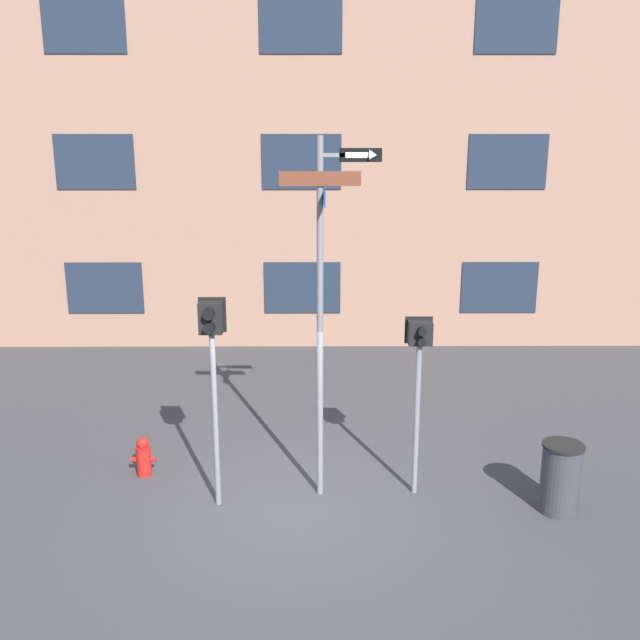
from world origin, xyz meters
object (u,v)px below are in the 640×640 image
object	(u,v)px
fire_hydrant	(144,457)
pedestrian_signal_left	(212,346)
street_sign_pole	(324,292)
trash_bin	(561,478)
pedestrian_signal_right	(419,359)

from	to	relation	value
fire_hydrant	pedestrian_signal_left	bearing A→B (deg)	-35.19
street_sign_pole	fire_hydrant	distance (m)	3.97
street_sign_pole	trash_bin	size ratio (longest dim) A/B	5.04
fire_hydrant	trash_bin	distance (m)	6.21
street_sign_pole	pedestrian_signal_left	xyz separation A→B (m)	(-1.52, -0.30, -0.69)
fire_hydrant	trash_bin	xyz separation A→B (m)	(6.10, -1.12, 0.21)
street_sign_pole	trash_bin	bearing A→B (deg)	-8.97
fire_hydrant	trash_bin	bearing A→B (deg)	-10.36
street_sign_pole	trash_bin	world-z (taller)	street_sign_pole
street_sign_pole	pedestrian_signal_left	world-z (taller)	street_sign_pole
pedestrian_signal_right	fire_hydrant	xyz separation A→B (m)	(-4.14, 0.57, -1.77)
street_sign_pole	pedestrian_signal_left	bearing A→B (deg)	-168.77
pedestrian_signal_left	trash_bin	xyz separation A→B (m)	(4.83, -0.22, -1.87)
trash_bin	pedestrian_signal_right	bearing A→B (deg)	164.39
pedestrian_signal_right	fire_hydrant	world-z (taller)	pedestrian_signal_right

